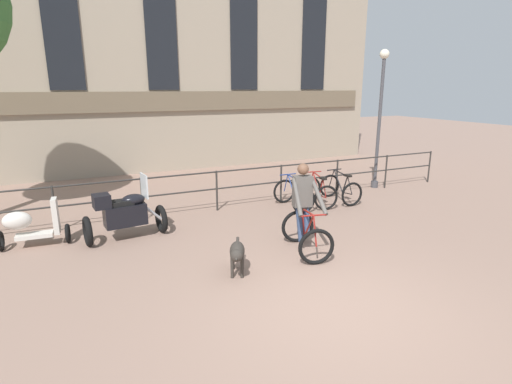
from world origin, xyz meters
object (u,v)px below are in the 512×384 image
Objects in this scene: parked_bicycle_mid_right at (340,189)px; parked_scooter at (31,225)px; street_lamp at (380,112)px; parked_bicycle_near_lamp at (294,195)px; parked_bicycle_mid_left at (318,192)px; cyclist_with_bike at (305,213)px; parked_motorcycle at (124,213)px; dog at (237,253)px.

parked_scooter reaches higher than parked_bicycle_mid_right.
street_lamp is (9.56, 0.96, 1.89)m from parked_scooter.
parked_bicycle_near_lamp and parked_bicycle_mid_left have the same top height.
cyclist_with_bike is 5.42m from parked_scooter.
parked_motorcycle reaches higher than parked_bicycle_mid_right.
street_lamp reaches higher than cyclist_with_bike.
parked_scooter reaches higher than dog.
cyclist_with_bike is at bearing -144.38° from street_lamp.
cyclist_with_bike is 1.30× the size of parked_scooter.
street_lamp reaches higher than parked_motorcycle.
dog is 5.27m from parked_bicycle_mid_right.
parked_scooter is 0.31× the size of street_lamp.
dog is (-1.61, -0.47, -0.35)m from cyclist_with_bike.
parked_scooter is (-4.84, 2.42, -0.30)m from cyclist_with_bike.
dog is 7.66m from street_lamp.
cyclist_with_bike is 3.74m from parked_bicycle_mid_right.
parked_bicycle_mid_left is 0.75m from parked_bicycle_mid_right.
parked_bicycle_mid_left is 3.49m from street_lamp.
parked_motorcycle is 1.51× the size of parked_bicycle_near_lamp.
dog is 4.34m from parked_scooter.
parked_bicycle_near_lamp is at bearing -90.58° from parked_motorcycle.
parked_bicycle_mid_left is 6.82m from parked_scooter.
cyclist_with_bike is at bearing 65.14° from parked_bicycle_near_lamp.
street_lamp is at bearing -153.52° from parked_bicycle_mid_left.
dog is 0.73× the size of parked_bicycle_mid_left.
cyclist_with_bike is at bearing 43.50° from parked_bicycle_mid_right.
parked_bicycle_mid_right is at bearing -171.01° from parked_bicycle_mid_left.
street_lamp is (4.72, 3.38, 1.59)m from cyclist_with_bike.
street_lamp is at bearing -155.63° from parked_bicycle_mid_right.
parked_scooter is (-6.82, -0.10, 0.10)m from parked_bicycle_mid_left.
dog is 0.78× the size of parked_bicycle_near_lamp.
parked_bicycle_mid_right is at bearing 55.64° from cyclist_with_bike.
parked_scooter is at bearing 162.12° from dog.
street_lamp is at bearing 48.63° from cyclist_with_bike.
cyclist_with_bike is 6.02m from street_lamp.
parked_motorcycle is 1.41× the size of parked_bicycle_mid_left.
cyclist_with_bike is 0.41× the size of street_lamp.
dog is at bearing 48.80° from parked_bicycle_mid_left.
parked_bicycle_near_lamp is 1.50m from parked_bicycle_mid_right.
parked_motorcycle is (-3.09, 2.08, -0.20)m from cyclist_with_bike.
parked_motorcycle is at bearing 144.09° from dog.
parked_bicycle_near_lamp is 0.86× the size of parked_scooter.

